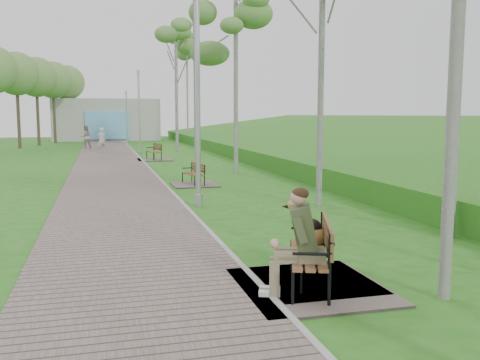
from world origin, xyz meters
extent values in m
cube|color=#685A54|center=(-1.75, 21.50, 0.02)|extent=(3.50, 67.00, 0.04)
cube|color=#999993|center=(0.00, 21.50, 0.03)|extent=(0.10, 67.00, 0.05)
cube|color=#43872D|center=(12.00, 20.00, 0.00)|extent=(14.00, 70.00, 1.60)
cube|color=#9E9E99|center=(-1.50, 51.00, 2.00)|extent=(10.00, 5.00, 4.00)
cube|color=#61A6D8|center=(-1.50, 48.40, 1.50)|extent=(4.00, 0.20, 2.60)
cube|color=#685A54|center=(0.71, 3.76, 0.02)|extent=(2.04, 2.26, 0.04)
cube|color=brown|center=(0.66, 3.76, 0.51)|extent=(1.05, 1.77, 0.05)
cube|color=brown|center=(0.91, 3.67, 0.81)|extent=(0.61, 1.61, 0.37)
cube|color=#685A54|center=(0.88, 4.00, 0.02)|extent=(1.62, 1.80, 0.04)
cube|color=brown|center=(0.83, 4.00, 0.41)|extent=(0.85, 1.41, 0.04)
cube|color=brown|center=(1.03, 3.92, 0.65)|extent=(0.51, 1.28, 0.30)
cube|color=#685A54|center=(1.03, 15.55, 0.02)|extent=(1.58, 1.76, 0.04)
cube|color=brown|center=(0.98, 15.55, 0.40)|extent=(0.65, 1.37, 0.04)
cube|color=brown|center=(1.19, 15.59, 0.63)|extent=(0.30, 1.30, 0.29)
cube|color=#685A54|center=(0.71, 26.54, 0.02)|extent=(1.86, 2.06, 0.04)
cube|color=brown|center=(0.66, 26.54, 0.46)|extent=(0.73, 1.60, 0.04)
cube|color=brown|center=(0.90, 26.58, 0.74)|extent=(0.31, 1.53, 0.34)
cylinder|color=#A2A5AA|center=(0.38, 11.08, 0.17)|extent=(0.23, 0.23, 0.34)
cylinder|color=#A2A5AA|center=(0.38, 11.08, 2.87)|extent=(0.14, 0.14, 5.73)
cylinder|color=#A2A5AA|center=(0.28, 31.58, 0.15)|extent=(0.21, 0.21, 0.31)
cylinder|color=#A2A5AA|center=(0.28, 31.58, 2.56)|extent=(0.12, 0.12, 5.13)
cylinder|color=#A2A5AA|center=(0.28, 31.58, 5.18)|extent=(0.18, 0.18, 0.26)
cylinder|color=#A2A5AA|center=(0.07, 43.22, 0.13)|extent=(0.17, 0.17, 0.26)
cylinder|color=#A2A5AA|center=(0.07, 43.22, 2.16)|extent=(0.10, 0.10, 4.32)
cylinder|color=#A2A5AA|center=(0.07, 43.22, 4.36)|extent=(0.16, 0.16, 0.22)
imported|color=silver|center=(-2.09, 33.99, 0.82)|extent=(0.69, 0.56, 1.64)
imported|color=#9C9288|center=(-3.20, 37.86, 0.87)|extent=(0.93, 0.77, 1.74)
cylinder|color=silver|center=(4.76, 6.09, 4.16)|extent=(0.19, 0.19, 8.32)
cylinder|color=silver|center=(3.65, 10.37, 4.42)|extent=(0.19, 0.19, 8.83)
cylinder|color=silver|center=(2.01, 20.56, 3.95)|extent=(0.19, 0.19, 7.91)
ellipsoid|color=#618E44|center=(2.01, 20.56, 6.49)|extent=(2.70, 2.70, 3.48)
cylinder|color=silver|center=(3.48, 19.08, 4.51)|extent=(0.17, 0.17, 9.03)
cylinder|color=silver|center=(2.87, 32.84, 4.28)|extent=(0.19, 0.19, 8.57)
ellipsoid|color=#618E44|center=(2.87, 32.84, 7.02)|extent=(2.78, 2.78, 3.77)
cylinder|color=silver|center=(5.28, 43.22, 4.74)|extent=(0.18, 0.18, 9.49)
ellipsoid|color=#618E44|center=(5.28, 43.22, 7.78)|extent=(2.61, 2.61, 4.17)
camera|label=1|loc=(-2.23, -3.31, 2.53)|focal=40.00mm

